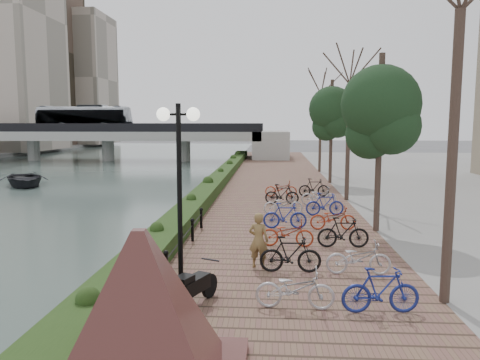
# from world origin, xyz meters

# --- Properties ---
(ground) EXTENTS (220.00, 220.00, 0.00)m
(ground) POSITION_xyz_m (0.00, 0.00, 0.00)
(ground) COLOR #59595B
(ground) RESTS_ON ground
(river_water) EXTENTS (30.00, 130.00, 0.02)m
(river_water) POSITION_xyz_m (-15.00, 25.00, 0.01)
(river_water) COLOR #4B5E56
(river_water) RESTS_ON ground
(promenade) EXTENTS (8.00, 75.00, 0.50)m
(promenade) POSITION_xyz_m (4.00, 17.50, 0.25)
(promenade) COLOR brown
(promenade) RESTS_ON ground
(hedge) EXTENTS (1.10, 56.00, 0.60)m
(hedge) POSITION_xyz_m (0.60, 20.00, 0.80)
(hedge) COLOR #213B15
(hedge) RESTS_ON promenade
(chain_fence) EXTENTS (0.10, 14.10, 0.70)m
(chain_fence) POSITION_xyz_m (1.40, 2.00, 0.85)
(chain_fence) COLOR black
(chain_fence) RESTS_ON promenade
(granite_monument) EXTENTS (4.77, 4.77, 2.50)m
(granite_monument) POSITION_xyz_m (2.16, -1.96, 1.77)
(granite_monument) COLOR #46241E
(granite_monument) RESTS_ON promenade
(lamppost) EXTENTS (1.02, 0.32, 4.47)m
(lamppost) POSITION_xyz_m (1.91, 2.33, 3.75)
(lamppost) COLOR black
(lamppost) RESTS_ON promenade
(motorcycle) EXTENTS (1.02, 1.55, 0.93)m
(motorcycle) POSITION_xyz_m (2.42, 1.36, 0.96)
(motorcycle) COLOR black
(motorcycle) RESTS_ON promenade
(pedestrian) EXTENTS (0.65, 0.51, 1.56)m
(pedestrian) POSITION_xyz_m (3.73, 4.22, 1.28)
(pedestrian) COLOR olive
(pedestrian) RESTS_ON promenade
(bicycle_parking) EXTENTS (2.40, 17.32, 1.00)m
(bicycle_parking) POSITION_xyz_m (5.49, 9.11, 0.97)
(bicycle_parking) COLOR #B3B2B7
(bicycle_parking) RESTS_ON promenade
(street_trees) EXTENTS (3.20, 37.12, 6.80)m
(street_trees) POSITION_xyz_m (8.00, 12.68, 3.69)
(street_trees) COLOR #33271E
(street_trees) RESTS_ON promenade
(bridge) EXTENTS (36.00, 10.77, 6.50)m
(bridge) POSITION_xyz_m (-15.55, 45.00, 3.37)
(bridge) COLOR #A1A09B
(bridge) RESTS_ON ground
(boat) EXTENTS (5.67, 6.08, 1.03)m
(boat) POSITION_xyz_m (-13.48, 23.42, 0.53)
(boat) COLOR black
(boat) RESTS_ON river_water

